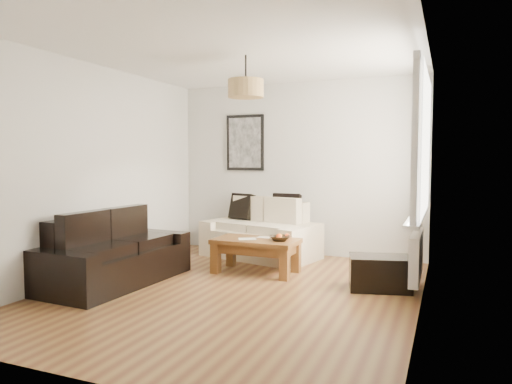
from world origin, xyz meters
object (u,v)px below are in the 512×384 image
at_px(sofa_leather, 116,250).
at_px(coffee_table, 256,256).
at_px(loveseat_cream, 260,230).
at_px(ottoman, 380,273).

height_order(sofa_leather, coffee_table, sofa_leather).
height_order(loveseat_cream, sofa_leather, loveseat_cream).
xyz_separation_m(coffee_table, ottoman, (1.56, -0.20, -0.03)).
distance_m(sofa_leather, ottoman, 3.02).
distance_m(coffee_table, ottoman, 1.57).
xyz_separation_m(loveseat_cream, ottoman, (1.87, -1.11, -0.22)).
bearing_deg(coffee_table, sofa_leather, -140.79).
bearing_deg(ottoman, coffee_table, 172.76).
distance_m(loveseat_cream, ottoman, 2.18).
bearing_deg(loveseat_cream, sofa_leather, -103.48).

